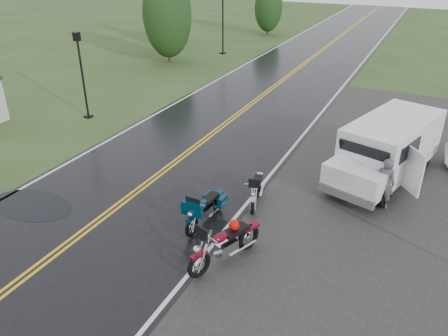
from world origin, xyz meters
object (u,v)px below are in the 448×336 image
Objects in this scene: lamp_post_near_left at (83,76)px; van_white at (338,160)px; motorcycle_red at (199,256)px; person_at_van at (384,184)px; motorcycle_teal at (191,220)px; motorcycle_silver at (253,199)px; lamp_post_far_left at (223,23)px.

van_white is at bearing -8.35° from lamp_post_near_left.
motorcycle_red is 6.75m from person_at_van.
van_white reaches higher than person_at_van.
motorcycle_red reaches higher than motorcycle_teal.
lamp_post_near_left reaches higher than van_white.
person_at_van is at bearing 42.90° from motorcycle_teal.
motorcycle_silver is 11.98m from lamp_post_near_left.
van_white is 1.37× the size of lamp_post_near_left.
person_at_van is (4.78, 4.14, 0.25)m from motorcycle_teal.
lamp_post_near_left is at bearing 164.73° from motorcycle_red.
person_at_van is 0.37× the size of lamp_post_far_left.
person_at_van reaches higher than motorcycle_red.
motorcycle_teal is 0.50× the size of lamp_post_near_left.
motorcycle_teal is (-1.05, 1.48, -0.10)m from motorcycle_red.
motorcycle_silver is 0.43× the size of lamp_post_far_left.
lamp_post_near_left is (-10.89, 4.77, 1.51)m from motorcycle_silver.
motorcycle_silver is 0.48× the size of lamp_post_near_left.
motorcycle_silver is (1.18, 1.87, -0.03)m from motorcycle_teal.
person_at_van is at bearing -51.64° from lamp_post_far_left.
van_white is at bearing 93.32° from motorcycle_red.
motorcycle_red is at bearing -91.50° from van_white.
lamp_post_near_left is 0.90× the size of lamp_post_far_left.
motorcycle_red is 3.36m from motorcycle_silver.
motorcycle_red is 1.82m from motorcycle_teal.
lamp_post_near_left reaches higher than motorcycle_teal.
motorcycle_red is 0.58× the size of lamp_post_near_left.
lamp_post_far_left reaches higher than lamp_post_near_left.
lamp_post_near_left is (-9.71, 6.64, 1.48)m from motorcycle_teal.
motorcycle_red is 1.22× the size of motorcycle_silver.
van_white is 1.78m from person_at_van.
motorcycle_red is at bearing -65.58° from lamp_post_far_left.
motorcycle_teal is at bearing -136.45° from motorcycle_silver.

